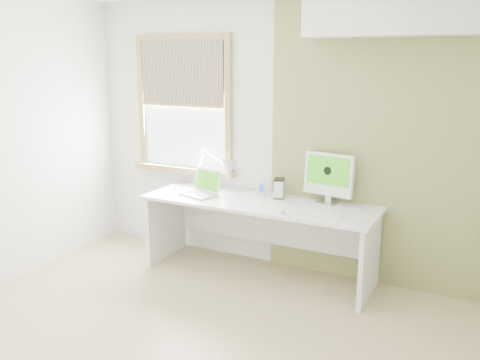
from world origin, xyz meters
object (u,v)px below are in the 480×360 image
Objects in this scene: desk at (261,220)px; desk_lamp at (222,170)px; imac at (329,176)px; laptop at (203,188)px; external_drive at (279,188)px.

desk_lamp is at bearing 163.26° from desk.
imac reaches higher than desk.
desk is 3.28× the size of desk_lamp.
desk is 0.65m from laptop.
desk_lamp reaches higher than laptop.
desk is at bearing -129.51° from external_drive.
imac is (0.47, 0.03, 0.17)m from external_drive.
desk_lamp is 1.41× the size of imac.
laptop is at bearing -167.80° from imac.
laptop is 2.20× the size of external_drive.
desk is 4.62× the size of imac.
imac is (1.18, 0.25, 0.20)m from laptop.
laptop is at bearing -162.47° from external_drive.
external_drive is 0.50m from imac.
laptop is (-0.59, -0.08, 0.25)m from desk.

